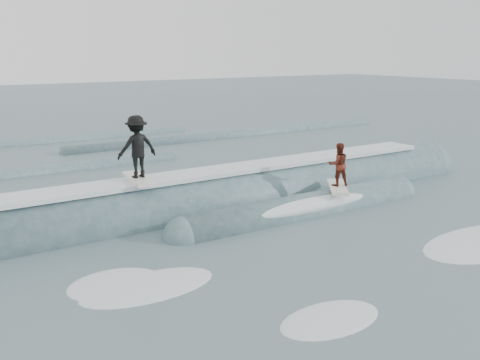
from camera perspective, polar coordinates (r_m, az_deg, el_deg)
ground at (r=14.34m, az=10.01°, el=-7.85°), size 160.00×160.00×0.00m
breaking_wave at (r=18.36m, az=-0.48°, el=-2.71°), size 23.59×4.01×2.46m
surfer_black at (r=16.60m, az=-10.93°, el=3.31°), size 1.25×2.05×2.01m
surfer_red at (r=18.36m, az=10.43°, el=1.27°), size 1.65×1.93×1.56m
whitewater at (r=14.06m, az=17.27°, el=-8.72°), size 13.78×8.00×0.10m
far_swells at (r=29.26m, az=-14.36°, el=2.98°), size 39.60×8.65×0.80m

